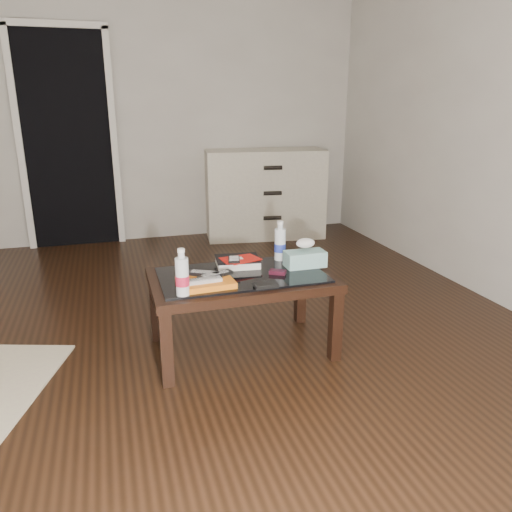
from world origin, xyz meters
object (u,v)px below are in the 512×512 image
Objects in this scene: coffee_table at (242,285)px; tissue_box at (305,259)px; water_bottle_left at (182,272)px; textbook at (238,262)px; dresser at (265,194)px; water_bottle_right at (280,241)px.

tissue_box is at bearing 3.43° from coffee_table.
textbook is at bearing 43.84° from water_bottle_left.
coffee_table is 4.20× the size of water_bottle_left.
dresser is 5.02× the size of textbook.
textbook is at bearing -104.13° from dresser.
tissue_box is at bearing -11.85° from textbook.
water_bottle_left reaches higher than coffee_table.
water_bottle_right is at bearing 14.70° from textbook.
water_bottle_right reaches higher than tissue_box.
coffee_table is at bearing -147.40° from water_bottle_right.
water_bottle_left reaches higher than tissue_box.
textbook is 1.09× the size of tissue_box.
dresser is 2.40m from tissue_box.
water_bottle_left is 0.78m from tissue_box.
water_bottle_left is at bearing -162.23° from tissue_box.
textbook is 0.39m from tissue_box.
dresser is 2.87m from water_bottle_left.
coffee_table is 0.45m from water_bottle_left.
dresser reaches higher than tissue_box.
dresser is (0.89, 2.37, 0.05)m from coffee_table.
water_bottle_right is (-0.60, -2.18, 0.13)m from dresser.
water_bottle_right is at bearing -98.04° from dresser.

